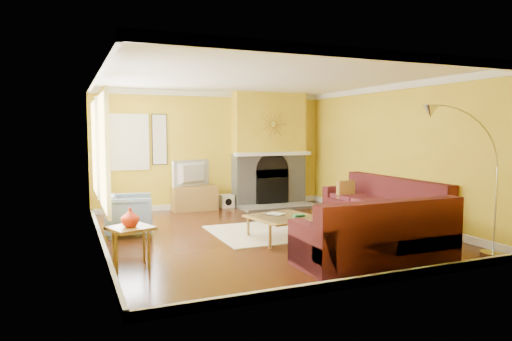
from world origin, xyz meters
name	(u,v)px	position (x,y,z in m)	size (l,w,h in m)	color
floor	(265,233)	(0.00, 0.00, -0.01)	(5.50, 6.00, 0.02)	#512611
ceiling	(265,77)	(0.00, 0.00, 2.71)	(5.50, 6.00, 0.02)	white
wall_back	(213,150)	(0.00, 3.01, 1.35)	(5.50, 0.02, 2.70)	gold
wall_front	(372,170)	(0.00, -3.01, 1.35)	(5.50, 0.02, 2.70)	gold
wall_left	(97,160)	(-2.76, 0.00, 1.35)	(0.02, 6.00, 2.70)	gold
wall_right	(393,153)	(2.76, 0.00, 1.35)	(0.02, 6.00, 2.70)	gold
baseboard	(265,229)	(0.00, 0.00, 0.06)	(5.50, 6.00, 0.12)	white
crown_molding	(265,81)	(0.00, 0.00, 2.64)	(5.50, 6.00, 0.12)	white
window_left_near	(94,147)	(-2.72, 1.30, 1.50)	(0.06, 1.22, 1.72)	white
window_left_far	(103,152)	(-2.72, -0.60, 1.50)	(0.06, 1.22, 1.72)	white
window_back	(130,142)	(-1.90, 2.96, 1.55)	(0.82, 0.06, 1.22)	white
wall_art	(160,139)	(-1.25, 2.97, 1.60)	(0.34, 0.04, 1.14)	white
fireplace	(269,149)	(1.35, 2.80, 1.35)	(1.80, 0.40, 2.70)	gray
mantel	(273,154)	(1.35, 2.56, 1.25)	(1.92, 0.22, 0.08)	white
hearth	(279,207)	(1.35, 2.25, 0.03)	(1.80, 0.70, 0.06)	gray
sunburst	(273,124)	(1.35, 2.57, 1.95)	(0.70, 0.04, 0.70)	olive
rug	(281,231)	(0.32, 0.01, 0.01)	(2.40, 1.80, 0.02)	beige
sectional_sofa	(345,210)	(1.15, -0.79, 0.45)	(3.20, 3.83, 0.90)	#511A1F
coffee_table	(284,228)	(0.09, -0.58, 0.20)	(1.00, 1.00, 0.40)	white
media_console	(194,198)	(-0.54, 2.70, 0.28)	(1.00, 0.45, 0.55)	olive
tv	(194,173)	(-0.54, 2.70, 0.84)	(1.02, 0.13, 0.59)	black
subwoofer	(226,201)	(0.25, 2.79, 0.15)	(0.30, 0.30, 0.30)	white
armchair	(129,215)	(-2.22, 0.74, 0.35)	(0.76, 0.78, 0.71)	slate
side_table	(131,247)	(-2.45, -1.21, 0.28)	(0.50, 0.50, 0.55)	olive
vase	(130,217)	(-2.45, -1.21, 0.67)	(0.24, 0.24, 0.25)	red
book	(273,215)	(-0.06, -0.48, 0.41)	(0.20, 0.27, 0.03)	white
arc_lamp	(467,185)	(1.85, -2.65, 1.06)	(1.35, 0.36, 2.12)	silver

